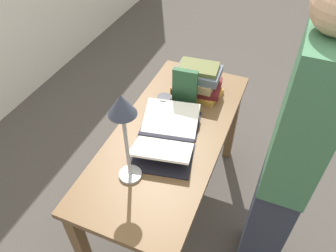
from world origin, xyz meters
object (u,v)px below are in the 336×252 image
object	(u,v)px
coffee_mug	(164,103)
reading_lamp	(123,117)
open_book	(167,136)
book_standing_upright	(185,89)
person_reader	(286,170)
book_stack_tall	(198,80)

from	to	relation	value
coffee_mug	reading_lamp	bearing A→B (deg)	-175.24
open_book	book_standing_upright	size ratio (longest dim) A/B	2.18
open_book	coffee_mug	size ratio (longest dim) A/B	5.17
open_book	reading_lamp	size ratio (longest dim) A/B	1.11
book_standing_upright	person_reader	size ratio (longest dim) A/B	0.15
open_book	coffee_mug	xyz separation A→B (m)	(0.23, 0.11, 0.02)
reading_lamp	coffee_mug	xyz separation A→B (m)	(0.54, 0.04, -0.35)
coffee_mug	person_reader	bearing A→B (deg)	-112.78
open_book	reading_lamp	bearing A→B (deg)	155.88
book_stack_tall	book_standing_upright	size ratio (longest dim) A/B	1.25
book_standing_upright	reading_lamp	world-z (taller)	reading_lamp
person_reader	open_book	bearing A→B (deg)	-97.04
book_standing_upright	reading_lamp	xyz separation A→B (m)	(-0.61, 0.06, 0.26)
coffee_mug	open_book	bearing A→B (deg)	-153.95
open_book	book_stack_tall	distance (m)	0.47
open_book	reading_lamp	world-z (taller)	reading_lamp
open_book	person_reader	bearing A→B (deg)	-108.05
book_standing_upright	person_reader	bearing A→B (deg)	-126.84
coffee_mug	person_reader	world-z (taller)	person_reader
open_book	book_standing_upright	distance (m)	0.33
open_book	reading_lamp	distance (m)	0.48
book_stack_tall	person_reader	distance (m)	0.82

